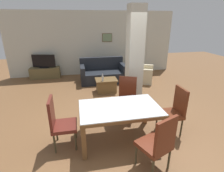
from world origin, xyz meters
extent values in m
plane|color=brown|center=(0.00, 0.00, 0.00)|extent=(18.00, 18.00, 0.00)
cube|color=beige|center=(0.00, 4.84, 1.35)|extent=(7.20, 0.06, 2.70)
cube|color=brown|center=(0.60, 4.80, 1.60)|extent=(0.44, 0.02, 0.36)
cube|color=gray|center=(0.60, 4.79, 1.60)|extent=(0.40, 0.01, 0.32)
cube|color=beige|center=(0.74, 1.41, 1.35)|extent=(0.40, 0.39, 2.70)
cube|color=brown|center=(0.00, -0.47, 0.69)|extent=(1.59, 0.06, 0.06)
cube|color=brown|center=(0.00, 0.47, 0.69)|extent=(1.59, 0.06, 0.06)
cube|color=brown|center=(-0.76, 0.00, 0.69)|extent=(0.06, 0.88, 0.06)
cube|color=brown|center=(0.76, 0.00, 0.69)|extent=(0.06, 0.88, 0.06)
cube|color=silver|center=(0.00, 0.00, 0.73)|extent=(1.57, 0.98, 0.01)
cube|color=brown|center=(-0.74, -0.45, 0.33)|extent=(0.08, 0.08, 0.66)
cube|color=brown|center=(0.74, -0.45, 0.33)|extent=(0.08, 0.08, 0.66)
cube|color=brown|center=(-0.74, 0.45, 0.33)|extent=(0.08, 0.08, 0.66)
cube|color=brown|center=(0.74, 0.45, 0.33)|extent=(0.08, 0.08, 0.66)
cube|color=maroon|center=(-1.08, 0.00, 0.44)|extent=(0.46, 0.46, 0.07)
cube|color=maroon|center=(-1.29, 0.00, 0.75)|extent=(0.05, 0.44, 0.55)
cylinder|color=#433C27|center=(-0.89, 0.19, 0.20)|extent=(0.04, 0.04, 0.41)
cylinder|color=#433C27|center=(-0.89, -0.19, 0.20)|extent=(0.04, 0.04, 0.41)
cylinder|color=#433C27|center=(-1.27, 0.19, 0.20)|extent=(0.04, 0.04, 0.41)
cylinder|color=#433C27|center=(-1.27, -0.19, 0.20)|extent=(0.04, 0.04, 0.41)
cube|color=#5F2A16|center=(1.11, 0.00, 0.44)|extent=(0.46, 0.46, 0.07)
cube|color=#5F2A16|center=(1.32, 0.00, 0.75)|extent=(0.05, 0.44, 0.55)
cylinder|color=#433C27|center=(0.92, -0.19, 0.20)|extent=(0.04, 0.04, 0.41)
cylinder|color=#433C27|center=(0.92, 0.19, 0.20)|extent=(0.04, 0.04, 0.41)
cylinder|color=#433C27|center=(1.30, -0.19, 0.20)|extent=(0.04, 0.04, 0.41)
cylinder|color=#433C27|center=(1.30, 0.19, 0.20)|extent=(0.04, 0.04, 0.41)
cube|color=#5F2715|center=(0.36, 0.78, 0.44)|extent=(0.61, 0.61, 0.07)
cube|color=#5F2715|center=(0.44, 0.97, 0.75)|extent=(0.42, 0.23, 0.55)
cylinder|color=#433C27|center=(0.45, 0.53, 0.20)|extent=(0.04, 0.04, 0.41)
cylinder|color=#433C27|center=(0.11, 0.69, 0.20)|extent=(0.04, 0.04, 0.41)
cylinder|color=#433C27|center=(0.61, 0.87, 0.20)|extent=(0.04, 0.04, 0.41)
cylinder|color=#433C27|center=(0.26, 1.03, 0.20)|extent=(0.04, 0.04, 0.41)
cube|color=maroon|center=(0.36, -0.85, 0.44)|extent=(0.60, 0.60, 0.07)
cube|color=maroon|center=(0.44, -1.04, 0.75)|extent=(0.42, 0.22, 0.55)
cylinder|color=#433C27|center=(0.11, -0.75, 0.20)|extent=(0.04, 0.04, 0.41)
cylinder|color=#433C27|center=(0.46, -0.60, 0.20)|extent=(0.04, 0.04, 0.41)
cylinder|color=#433C27|center=(0.26, -1.10, 0.20)|extent=(0.04, 0.04, 0.41)
cylinder|color=#433C27|center=(0.61, -0.95, 0.20)|extent=(0.04, 0.04, 0.41)
cube|color=#1E222A|center=(0.21, 3.62, 0.21)|extent=(1.76, 0.95, 0.42)
cube|color=#1E222A|center=(0.21, 4.01, 0.67)|extent=(1.76, 0.18, 0.50)
cube|color=#1E222A|center=(1.01, 3.62, 0.35)|extent=(0.16, 0.95, 0.69)
cube|color=#1E222A|center=(-0.59, 3.62, 0.35)|extent=(0.16, 0.95, 0.69)
cube|color=beige|center=(1.75, 3.39, 0.20)|extent=(1.16, 1.18, 0.40)
cube|color=beige|center=(1.45, 3.53, 0.58)|extent=(0.55, 0.90, 0.36)
cube|color=beige|center=(1.91, 3.73, 0.30)|extent=(0.83, 0.49, 0.60)
cube|color=beige|center=(1.59, 3.04, 0.30)|extent=(0.83, 0.49, 0.60)
cube|color=brown|center=(0.16, 2.56, 0.43)|extent=(0.72, 0.54, 0.04)
cube|color=brown|center=(0.16, 2.56, 0.21)|extent=(0.64, 0.46, 0.41)
cylinder|color=#B2B7BC|center=(0.02, 2.40, 0.54)|extent=(0.06, 0.06, 0.17)
cylinder|color=#B2B7BC|center=(0.02, 2.40, 0.66)|extent=(0.02, 0.02, 0.06)
cylinder|color=#B7B7BC|center=(0.02, 2.40, 0.69)|extent=(0.03, 0.03, 0.01)
cube|color=brown|center=(-2.12, 4.56, 0.23)|extent=(1.21, 0.40, 0.45)
cube|color=black|center=(-2.12, 4.56, 0.47)|extent=(0.42, 0.28, 0.03)
cube|color=black|center=(-2.12, 4.56, 0.74)|extent=(0.94, 0.27, 0.52)
cylinder|color=#B7B7BC|center=(2.01, 4.50, 0.01)|extent=(0.32, 0.32, 0.02)
cylinder|color=#B7B7BC|center=(2.01, 4.50, 0.72)|extent=(0.04, 0.04, 1.39)
cylinder|color=#F29E38|center=(2.01, 4.50, 1.52)|extent=(0.36, 0.36, 0.22)
camera|label=1|loc=(-0.76, -2.96, 2.34)|focal=28.00mm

